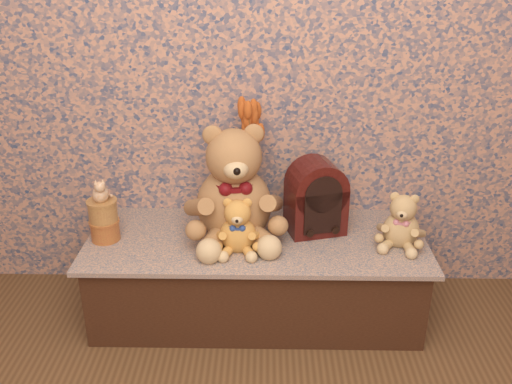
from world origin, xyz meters
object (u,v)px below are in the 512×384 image
at_px(cathedral_radio, 316,196).
at_px(ceramic_vase, 249,203).
at_px(teddy_small, 402,217).
at_px(cat_figurine, 100,189).
at_px(teddy_medium, 238,222).
at_px(teddy_large, 234,177).
at_px(biscuit_tin_lower, 105,230).

height_order(cathedral_radio, ceramic_vase, cathedral_radio).
height_order(teddy_small, cat_figurine, cat_figurine).
distance_m(teddy_medium, ceramic_vase, 0.24).
height_order(teddy_small, ceramic_vase, teddy_small).
height_order(teddy_large, ceramic_vase, teddy_large).
distance_m(biscuit_tin_lower, cat_figurine, 0.19).
height_order(teddy_small, biscuit_tin_lower, teddy_small).
relative_size(teddy_large, teddy_medium, 2.14).
bearing_deg(cat_figurine, cathedral_radio, -12.30).
bearing_deg(biscuit_tin_lower, teddy_small, -0.73).
relative_size(teddy_small, cat_figurine, 2.31).
relative_size(cathedral_radio, ceramic_vase, 1.65).
bearing_deg(biscuit_tin_lower, teddy_medium, -6.91).
bearing_deg(teddy_large, cathedral_radio, -2.58).
bearing_deg(teddy_medium, biscuit_tin_lower, 172.65).
distance_m(cathedral_radio, biscuit_tin_lower, 0.92).
distance_m(cathedral_radio, cat_figurine, 0.91).
relative_size(ceramic_vase, cat_figurine, 1.83).
relative_size(teddy_large, teddy_small, 2.12).
distance_m(ceramic_vase, biscuit_tin_lower, 0.64).
distance_m(teddy_medium, cat_figurine, 0.59).
xyz_separation_m(ceramic_vase, cat_figurine, (-0.61, -0.16, 0.14)).
bearing_deg(teddy_large, ceramic_vase, 48.95).
xyz_separation_m(teddy_small, biscuit_tin_lower, (-1.25, 0.02, -0.08)).
distance_m(teddy_large, ceramic_vase, 0.20).
relative_size(teddy_medium, cathedral_radio, 0.76).
bearing_deg(biscuit_tin_lower, teddy_large, 6.93).
relative_size(teddy_medium, teddy_small, 0.99).
bearing_deg(cathedral_radio, teddy_medium, -168.21).
height_order(teddy_large, teddy_small, teddy_large).
bearing_deg(ceramic_vase, teddy_medium, -99.83).
bearing_deg(cathedral_radio, teddy_small, -33.49).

